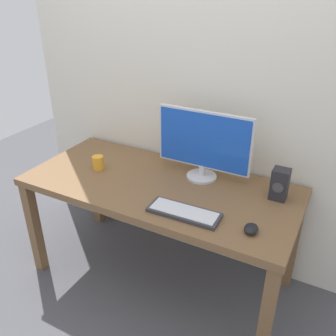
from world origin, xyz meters
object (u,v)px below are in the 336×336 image
Objects in this scene: monitor at (204,143)px; speaker_right at (280,184)px; mouse at (251,229)px; desk at (160,195)px; keyboard_primary at (184,212)px; coffee_mug at (98,163)px.

speaker_right is (0.48, -0.03, -0.14)m from monitor.
monitor is at bearing 176.60° from speaker_right.
monitor is at bearing 132.87° from mouse.
desk is at bearing -134.77° from monitor.
monitor reaches higher than keyboard_primary.
speaker_right is at bearing -3.40° from monitor.
monitor reaches higher than mouse.
mouse is 1.09m from coffee_mug.
keyboard_primary is 2.15× the size of speaker_right.
speaker_right is at bearing 44.53° from keyboard_primary.
mouse is at bearing 2.70° from keyboard_primary.
monitor is (0.20, 0.20, 0.31)m from desk.
coffee_mug is at bearing -170.40° from speaker_right.
desk is at bearing -165.85° from speaker_right.
keyboard_primary is (0.08, -0.42, -0.22)m from monitor.
speaker_right reaches higher than desk.
coffee_mug is at bearing 166.04° from mouse.
desk is 0.46m from coffee_mug.
coffee_mug is at bearing 164.18° from keyboard_primary.
speaker_right is (0.40, 0.39, 0.08)m from keyboard_primary.
speaker_right is at bearing 14.15° from desk.
keyboard_primary reaches higher than desk.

